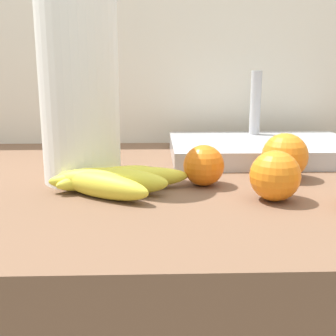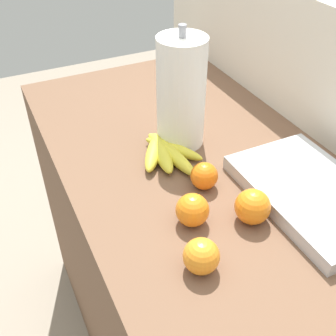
% 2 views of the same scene
% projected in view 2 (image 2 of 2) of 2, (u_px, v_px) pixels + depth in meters
% --- Properties ---
extents(counter, '(1.54, 0.69, 0.95)m').
position_uv_depth(counter, '(211.00, 304.00, 1.28)').
color(counter, brown).
rests_on(counter, ground).
extents(wall_back, '(1.94, 0.06, 1.30)m').
position_uv_depth(wall_back, '(317.00, 227.00, 1.30)').
color(wall_back, silver).
rests_on(wall_back, ground).
extents(banana_bunch, '(0.22, 0.18, 0.04)m').
position_uv_depth(banana_bunch, '(165.00, 152.00, 1.08)').
color(banana_bunch, gold).
rests_on(banana_bunch, counter).
extents(orange_far_right, '(0.07, 0.07, 0.07)m').
position_uv_depth(orange_far_right, '(201.00, 256.00, 0.78)').
color(orange_far_right, orange).
rests_on(orange_far_right, counter).
extents(orange_right, '(0.07, 0.07, 0.07)m').
position_uv_depth(orange_right, '(192.00, 210.00, 0.88)').
color(orange_right, orange).
rests_on(orange_right, counter).
extents(orange_back_left, '(0.08, 0.08, 0.08)m').
position_uv_depth(orange_back_left, '(251.00, 207.00, 0.89)').
color(orange_back_left, orange).
rests_on(orange_back_left, counter).
extents(orange_front, '(0.07, 0.07, 0.07)m').
position_uv_depth(orange_front, '(204.00, 176.00, 0.98)').
color(orange_front, orange).
rests_on(orange_front, counter).
extents(paper_towel_roll, '(0.13, 0.13, 0.33)m').
position_uv_depth(paper_towel_roll, '(181.00, 93.00, 1.06)').
color(paper_towel_roll, white).
rests_on(paper_towel_roll, counter).
extents(sink_basin, '(0.38, 0.25, 0.18)m').
position_uv_depth(sink_basin, '(313.00, 192.00, 0.95)').
color(sink_basin, '#B7BABF').
rests_on(sink_basin, counter).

